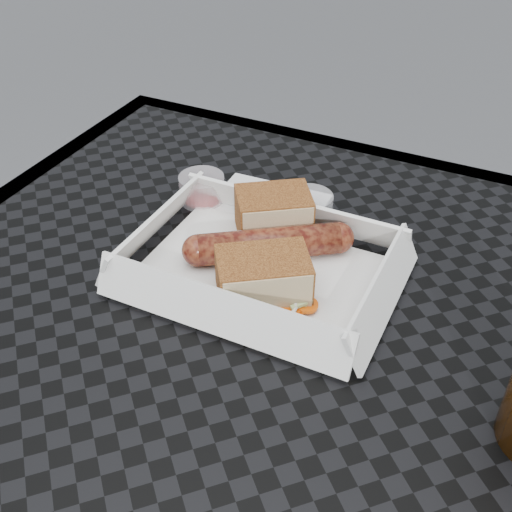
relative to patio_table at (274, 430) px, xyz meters
The scene contains 9 objects.
patio_table is the anchor object (origin of this frame).
food_tray 0.14m from the patio_table, 121.41° to the left, with size 0.22×0.15×0.00m, color white.
bratwurst 0.17m from the patio_table, 117.28° to the left, with size 0.14×0.11×0.03m.
bread_near 0.21m from the patio_table, 115.42° to the left, with size 0.07×0.05×0.05m, color brown.
bread_far 0.13m from the patio_table, 122.11° to the left, with size 0.08×0.05×0.04m, color brown.
veg_garnish 0.11m from the patio_table, 103.70° to the left, with size 0.03×0.03×0.00m.
napkin 0.24m from the patio_table, 118.21° to the left, with size 0.12×0.12×0.00m, color white.
condiment_cup_sauce 0.28m from the patio_table, 132.53° to the left, with size 0.05×0.05×0.03m, color #960A0C.
condiment_cup_empty 0.24m from the patio_table, 105.45° to the left, with size 0.05×0.05×0.03m, color silver.
Camera 1 is at (0.14, -0.32, 1.13)m, focal length 45.00 mm.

